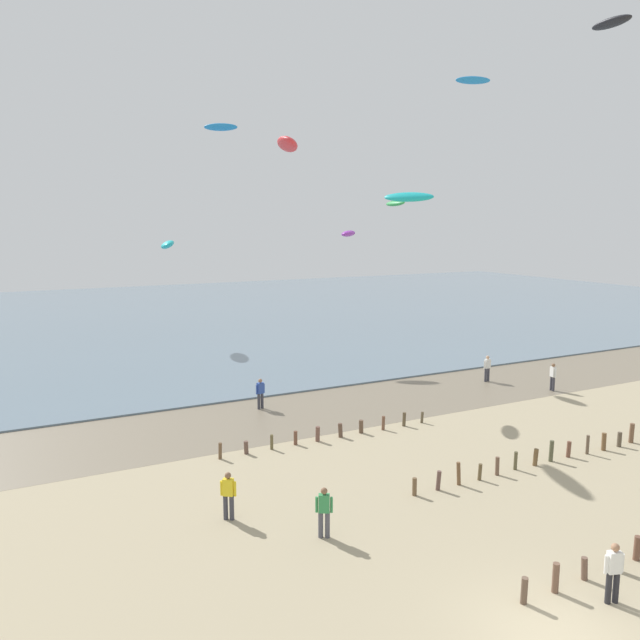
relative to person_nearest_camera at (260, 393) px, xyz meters
The scene contains 19 objects.
ground_plane 21.16m from the person_nearest_camera, 91.80° to the right, with size 160.00×160.00×0.00m, color tan.
wet_sand_strip 2.06m from the person_nearest_camera, 111.03° to the right, with size 120.00×7.48×0.01m, color #7A6D59.
sea 37.03m from the person_nearest_camera, 91.03° to the left, with size 160.00×70.00×0.10m, color slate.
groyne_mid 16.54m from the person_nearest_camera, 51.51° to the right, with size 16.72×0.36×0.94m.
groyne_far 6.17m from the person_nearest_camera, 79.79° to the right, with size 10.95×0.31×0.73m.
person_nearest_camera is the anchor object (origin of this frame).
person_mid_beach 20.97m from the person_nearest_camera, 85.12° to the right, with size 0.55×0.32×1.71m.
person_by_waterline 15.34m from the person_nearest_camera, ahead, with size 0.57×0.23×1.71m.
person_left_flank 14.64m from the person_nearest_camera, 103.71° to the right, with size 0.51×0.37×1.71m.
person_right_flank 13.00m from the person_nearest_camera, 116.61° to the right, with size 0.48×0.39×1.71m.
person_far_down_beach 17.91m from the person_nearest_camera, 15.03° to the right, with size 0.30×0.56×1.71m.
kite_aloft_1 17.04m from the person_nearest_camera, 23.37° to the left, with size 2.29×0.73×0.37m, color green.
kite_aloft_2 10.51m from the person_nearest_camera, ahead, with size 2.15×0.69×0.34m, color purple.
kite_aloft_4 27.79m from the person_nearest_camera, 19.36° to the right, with size 2.52×0.81×0.40m, color black.
kite_aloft_5 13.16m from the person_nearest_camera, 43.37° to the right, with size 2.43×0.78×0.39m, color #19B2B7.
kite_aloft_6 27.82m from the person_nearest_camera, 16.72° to the left, with size 2.59×0.83×0.41m, color #2384D1.
kite_aloft_7 13.55m from the person_nearest_camera, 10.33° to the left, with size 3.53×1.13×0.56m, color red.
kite_aloft_8 22.63m from the person_nearest_camera, 89.16° to the left, with size 3.59×1.15×0.57m, color #19B2B7.
kite_aloft_9 26.26m from the person_nearest_camera, 76.79° to the left, with size 2.77×0.89×0.44m, color #2384D1.
Camera 1 is at (-11.57, -9.86, 10.10)m, focal length 34.90 mm.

